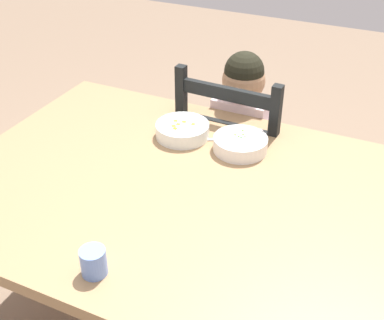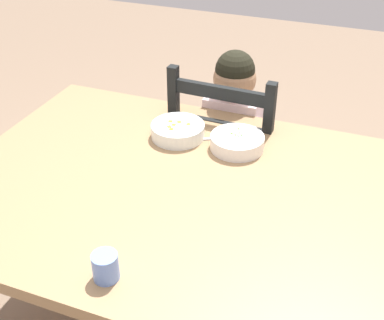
{
  "view_description": "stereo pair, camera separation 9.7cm",
  "coord_description": "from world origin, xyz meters",
  "views": [
    {
      "loc": [
        0.56,
        -1.15,
        1.67
      ],
      "look_at": [
        -0.02,
        0.08,
        0.78
      ],
      "focal_mm": 47.73,
      "sensor_mm": 36.0,
      "label": 1
    },
    {
      "loc": [
        0.47,
        -1.18,
        1.67
      ],
      "look_at": [
        -0.02,
        0.08,
        0.78
      ],
      "focal_mm": 47.73,
      "sensor_mm": 36.0,
      "label": 2
    }
  ],
  "objects": [
    {
      "name": "bowl_of_peas",
      "position": [
        0.07,
        0.28,
        0.76
      ],
      "size": [
        0.19,
        0.19,
        0.05
      ],
      "color": "white",
      "rests_on": "dining_table"
    },
    {
      "name": "bowl_of_carrots",
      "position": [
        -0.15,
        0.28,
        0.76
      ],
      "size": [
        0.19,
        0.19,
        0.05
      ],
      "color": "white",
      "rests_on": "dining_table"
    },
    {
      "name": "spoon",
      "position": [
        -0.08,
        0.28,
        0.73
      ],
      "size": [
        0.13,
        0.09,
        0.01
      ],
      "color": "silver",
      "rests_on": "dining_table"
    },
    {
      "name": "child_figure",
      "position": [
        -0.04,
        0.57,
        0.63
      ],
      "size": [
        0.32,
        0.31,
        0.96
      ],
      "color": "silver",
      "rests_on": "ground"
    },
    {
      "name": "drinking_cup",
      "position": [
        -0.05,
        -0.42,
        0.77
      ],
      "size": [
        0.07,
        0.07,
        0.07
      ],
      "primitive_type": "cylinder",
      "color": "#6B90E1",
      "rests_on": "dining_table"
    },
    {
      "name": "dining_chair",
      "position": [
        -0.04,
        0.58,
        0.45
      ],
      "size": [
        0.43,
        0.43,
        0.92
      ],
      "color": "black",
      "rests_on": "ground"
    },
    {
      "name": "dining_table",
      "position": [
        0.0,
        0.0,
        0.65
      ],
      "size": [
        1.51,
        1.06,
        0.73
      ],
      "color": "#98764F",
      "rests_on": "ground"
    }
  ]
}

